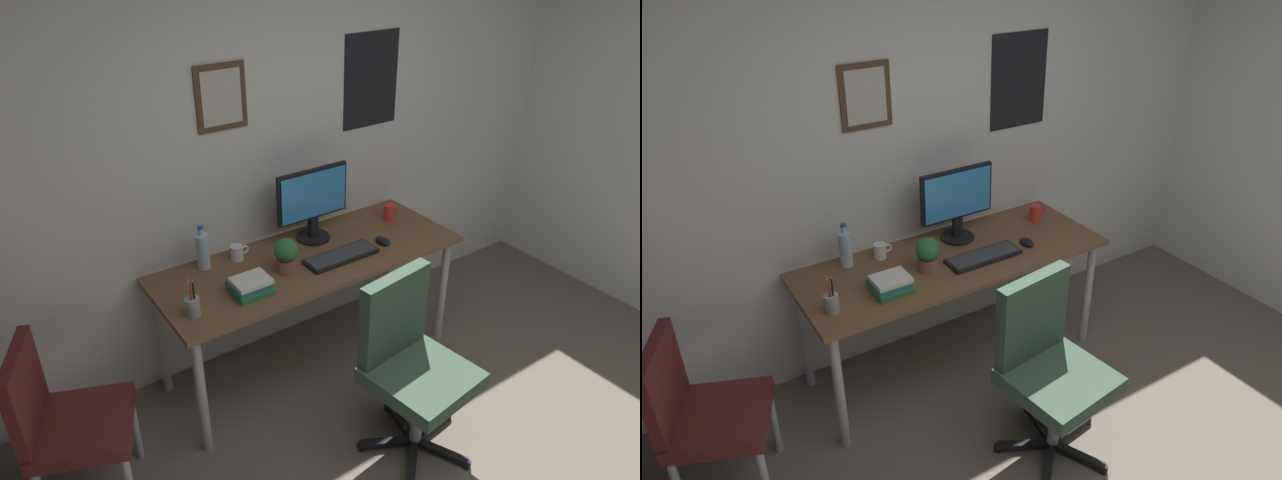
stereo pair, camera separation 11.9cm
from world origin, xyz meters
TOP-DOWN VIEW (x-y plane):
  - wall_back at (-0.00, 2.15)m, footprint 4.40×0.10m
  - desk at (-0.09, 1.74)m, footprint 1.76×0.66m
  - office_chair at (-0.02, 0.96)m, footprint 0.57×0.57m
  - side_chair at (-1.51, 1.54)m, footprint 0.55×0.55m
  - monitor at (0.05, 1.91)m, footprint 0.46×0.20m
  - keyboard at (0.05, 1.63)m, footprint 0.43×0.15m
  - computer_mouse at (0.35, 1.63)m, footprint 0.06×0.11m
  - water_bottle at (-0.62, 1.96)m, footprint 0.07×0.07m
  - coffee_mug_near at (-0.43, 1.94)m, footprint 0.11×0.07m
  - coffee_mug_far at (0.58, 1.84)m, footprint 0.11×0.07m
  - potted_plant at (-0.27, 1.68)m, footprint 0.13×0.13m
  - pen_cup at (-0.85, 1.59)m, footprint 0.07×0.07m
  - book_stack_left at (-0.53, 1.61)m, footprint 0.19×0.18m

SIDE VIEW (x-z plane):
  - side_chair at x=-1.51m, z-range 0.06..0.94m
  - office_chair at x=-0.02m, z-range 0.05..1.00m
  - desk at x=-0.09m, z-range 0.30..1.05m
  - keyboard at x=0.05m, z-range 0.75..0.78m
  - computer_mouse at x=0.35m, z-range 0.75..0.79m
  - book_stack_left at x=-0.53m, z-range 0.75..0.84m
  - coffee_mug_near at x=-0.43m, z-range 0.75..0.84m
  - coffee_mug_far at x=0.58m, z-range 0.75..0.85m
  - pen_cup at x=-0.85m, z-range 0.70..0.90m
  - potted_plant at x=-0.27m, z-range 0.76..0.95m
  - water_bottle at x=-0.62m, z-range 0.73..0.98m
  - monitor at x=0.05m, z-range 0.77..1.21m
  - wall_back at x=0.00m, z-range 0.00..2.60m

